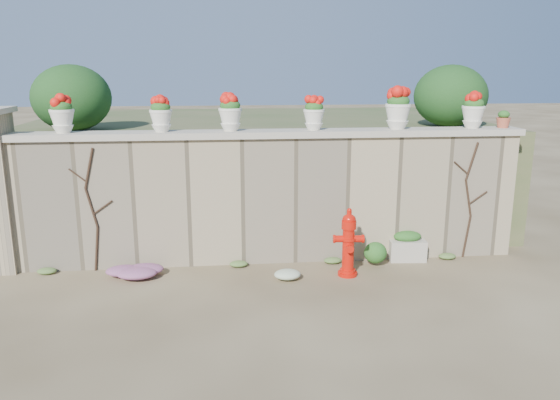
{
  "coord_description": "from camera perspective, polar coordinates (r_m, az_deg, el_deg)",
  "views": [
    {
      "loc": [
        -0.71,
        -6.59,
        3.03
      ],
      "look_at": [
        0.14,
        1.4,
        1.09
      ],
      "focal_mm": 35.0,
      "sensor_mm": 36.0,
      "label": 1
    }
  ],
  "objects": [
    {
      "name": "vine_left",
      "position": [
        8.65,
        -19.01,
        -0.82
      ],
      "size": [
        0.6,
        0.04,
        1.91
      ],
      "color": "black",
      "rests_on": "ground"
    },
    {
      "name": "back_shrub_right",
      "position": [
        10.45,
        17.38,
        10.34
      ],
      "size": [
        1.3,
        1.3,
        1.1
      ],
      "primitive_type": "ellipsoid",
      "color": "#143814",
      "rests_on": "raised_fill"
    },
    {
      "name": "white_flowers",
      "position": [
        8.07,
        0.2,
        -7.72
      ],
      "size": [
        0.55,
        0.44,
        0.2
      ],
      "primitive_type": "ellipsoid",
      "color": "white",
      "rests_on": "ground"
    },
    {
      "name": "urn_pot_0",
      "position": [
        8.74,
        -21.83,
        8.33
      ],
      "size": [
        0.36,
        0.36,
        0.56
      ],
      "color": "white",
      "rests_on": "wall_cap"
    },
    {
      "name": "back_shrub_left",
      "position": [
        9.92,
        -20.94,
        9.93
      ],
      "size": [
        1.3,
        1.3,
        1.1
      ],
      "primitive_type": "ellipsoid",
      "color": "#143814",
      "rests_on": "raised_fill"
    },
    {
      "name": "wall_cap",
      "position": [
        8.48,
        -1.25,
        6.94
      ],
      "size": [
        8.1,
        0.52,
        0.1
      ],
      "primitive_type": "cube",
      "color": "#BBB39E",
      "rests_on": "stone_wall"
    },
    {
      "name": "urn_pot_2",
      "position": [
        8.42,
        -5.22,
        9.07
      ],
      "size": [
        0.36,
        0.36,
        0.56
      ],
      "color": "white",
      "rests_on": "wall_cap"
    },
    {
      "name": "raised_fill",
      "position": [
        11.79,
        -2.54,
        3.65
      ],
      "size": [
        9.0,
        6.0,
        2.0
      ],
      "primitive_type": "cube",
      "color": "#384C23",
      "rests_on": "ground"
    },
    {
      "name": "vine_right",
      "position": [
        9.3,
        19.14,
        0.14
      ],
      "size": [
        0.6,
        0.04,
        1.91
      ],
      "color": "black",
      "rests_on": "ground"
    },
    {
      "name": "urn_pot_3",
      "position": [
        8.54,
        3.57,
        9.01
      ],
      "size": [
        0.33,
        0.33,
        0.52
      ],
      "color": "white",
      "rests_on": "wall_cap"
    },
    {
      "name": "green_shrub",
      "position": [
        8.71,
        10.01,
        -5.24
      ],
      "size": [
        0.53,
        0.48,
        0.5
      ],
      "primitive_type": "ellipsoid",
      "color": "#1E5119",
      "rests_on": "ground"
    },
    {
      "name": "terracotta_pot",
      "position": [
        9.56,
        22.3,
        7.74
      ],
      "size": [
        0.22,
        0.22,
        0.27
      ],
      "color": "#B45137",
      "rests_on": "wall_cap"
    },
    {
      "name": "stone_wall",
      "position": [
        8.66,
        -1.21,
        0.02
      ],
      "size": [
        8.0,
        0.4,
        2.0
      ],
      "primitive_type": "cube",
      "color": "#9A8866",
      "rests_on": "ground"
    },
    {
      "name": "magenta_clump",
      "position": [
        8.43,
        -15.16,
        -7.15
      ],
      "size": [
        0.87,
        0.58,
        0.23
      ],
      "primitive_type": "ellipsoid",
      "color": "#C327B1",
      "rests_on": "ground"
    },
    {
      "name": "urn_pot_5",
      "position": [
        9.32,
        19.55,
        8.81
      ],
      "size": [
        0.36,
        0.36,
        0.57
      ],
      "color": "white",
      "rests_on": "wall_cap"
    },
    {
      "name": "fire_hydrant",
      "position": [
        8.18,
        7.16,
        -4.41
      ],
      "size": [
        0.45,
        0.32,
        1.03
      ],
      "rotation": [
        0.0,
        0.0,
        -0.09
      ],
      "color": "red",
      "rests_on": "ground"
    },
    {
      "name": "planter_box",
      "position": [
        9.1,
        13.12,
        -4.75
      ],
      "size": [
        0.61,
        0.39,
        0.48
      ],
      "rotation": [
        0.0,
        0.0,
        -0.09
      ],
      "color": "#BBB39E",
      "rests_on": "ground"
    },
    {
      "name": "ground",
      "position": [
        7.29,
        0.06,
        -10.99
      ],
      "size": [
        80.0,
        80.0,
        0.0
      ],
      "primitive_type": "plane",
      "color": "brown",
      "rests_on": "ground"
    },
    {
      "name": "urn_pot_4",
      "position": [
        8.85,
        12.22,
        9.28
      ],
      "size": [
        0.4,
        0.4,
        0.63
      ],
      "color": "white",
      "rests_on": "wall_cap"
    },
    {
      "name": "urn_pot_1",
      "position": [
        8.47,
        -12.34,
        8.76
      ],
      "size": [
        0.34,
        0.34,
        0.53
      ],
      "color": "white",
      "rests_on": "wall_cap"
    }
  ]
}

